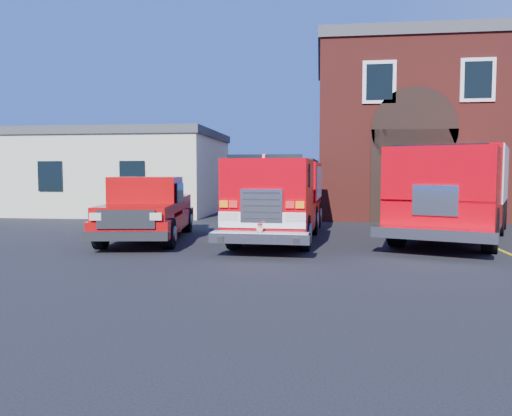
# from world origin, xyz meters

# --- Properties ---
(ground) EXTENTS (100.00, 100.00, 0.00)m
(ground) POSITION_xyz_m (0.00, 0.00, 0.00)
(ground) COLOR black
(ground) RESTS_ON ground
(parking_stripe_near) EXTENTS (0.12, 3.00, 0.01)m
(parking_stripe_near) POSITION_xyz_m (6.50, 1.00, 0.00)
(parking_stripe_near) COLOR #DEB20B
(parking_stripe_near) RESTS_ON ground
(parking_stripe_mid) EXTENTS (0.12, 3.00, 0.01)m
(parking_stripe_mid) POSITION_xyz_m (6.50, 4.00, 0.00)
(parking_stripe_mid) COLOR #DEB20B
(parking_stripe_mid) RESTS_ON ground
(parking_stripe_far) EXTENTS (0.12, 3.00, 0.01)m
(parking_stripe_far) POSITION_xyz_m (6.50, 7.00, 0.00)
(parking_stripe_far) COLOR #DEB20B
(parking_stripe_far) RESTS_ON ground
(fire_station) EXTENTS (15.20, 10.20, 8.45)m
(fire_station) POSITION_xyz_m (8.99, 13.98, 4.25)
(fire_station) COLOR maroon
(fire_station) RESTS_ON ground
(side_building) EXTENTS (10.20, 8.20, 4.35)m
(side_building) POSITION_xyz_m (-9.00, 13.00, 2.20)
(side_building) COLOR beige
(side_building) RESTS_ON ground
(fire_engine) EXTENTS (2.83, 8.71, 2.65)m
(fire_engine) POSITION_xyz_m (0.26, 3.56, 1.37)
(fire_engine) COLOR black
(fire_engine) RESTS_ON ground
(pickup_truck) EXTENTS (3.03, 6.41, 2.02)m
(pickup_truck) POSITION_xyz_m (-3.92, 2.38, 0.95)
(pickup_truck) COLOR black
(pickup_truck) RESTS_ON ground
(secondary_truck) EXTENTS (6.09, 9.82, 3.05)m
(secondary_truck) POSITION_xyz_m (6.06, 4.31, 1.66)
(secondary_truck) COLOR black
(secondary_truck) RESTS_ON ground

